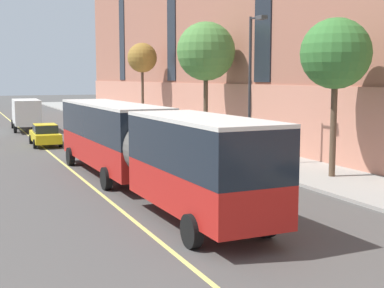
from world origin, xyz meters
The scene contains 14 objects.
ground_plane centered at (0.00, 0.00, 0.00)m, with size 260.00×260.00×0.00m, color #4C4947.
sidewalk centered at (8.74, 3.00, 0.07)m, with size 4.83×160.00×0.15m, color #9E9B93.
city_bus centered at (-0.55, -1.01, 2.09)m, with size 3.19×19.49×3.60m.
parked_car_green_1 centered at (5.26, 10.18, 0.78)m, with size 2.03×4.67×1.56m.
parked_car_darkgray_2 centered at (4.98, 2.52, 0.78)m, with size 1.95×4.75×1.56m.
parked_car_darkgray_4 centered at (5.18, 31.19, 0.78)m, with size 2.03×4.59×1.56m.
parked_car_navy_5 centered at (4.99, 21.95, 0.78)m, with size 2.12×4.65×1.56m.
box_truck centered at (-1.94, 28.02, 1.67)m, with size 2.60×7.59×2.89m.
taxi_cab centered at (-1.95, 16.39, 0.78)m, with size 2.06×4.78×1.56m.
street_tree_mid_block centered at (8.74, -2.25, 5.93)m, with size 3.32×3.32×7.49m.
street_tree_far_uptown centered at (8.74, 12.06, 6.68)m, with size 4.16×4.16×8.64m.
street_tree_far_downtown centered at (8.74, 26.38, 6.68)m, with size 2.82×2.82×8.00m.
street_lamp centered at (6.92, 2.36, 4.91)m, with size 0.36×1.48×7.91m.
lane_centerline centered at (-2.25, 3.00, 0.00)m, with size 0.16×140.00×0.01m, color #E0D66B.
Camera 1 is at (-7.55, -22.72, 4.86)m, focal length 50.00 mm.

